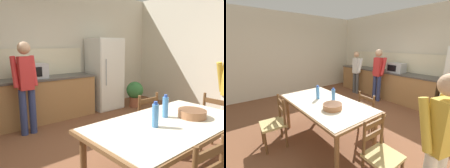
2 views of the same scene
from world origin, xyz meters
The scene contains 16 objects.
ground_plane centered at (0.00, 0.00, 0.00)m, with size 8.32×8.32×0.00m, color brown.
wall_back centered at (0.00, 2.66, 1.45)m, with size 6.52×0.12×2.90m, color beige.
wall_left centered at (-3.26, 0.00, 1.45)m, with size 0.12×5.20×2.90m, color beige.
kitchen_counter centered at (-0.84, 2.23, 0.47)m, with size 3.63×0.66×0.93m.
counter_splashback centered at (-0.84, 2.54, 1.23)m, with size 3.59×0.03×0.60m, color beige.
microwave centered at (-0.34, 2.21, 1.08)m, with size 0.50×0.39×0.30m.
dining_table centered at (0.08, -0.83, 0.70)m, with size 1.93×1.04×0.77m.
bottle_near_centre centered at (-0.16, -0.83, 0.90)m, with size 0.07×0.07×0.27m.
bottle_off_centre centered at (0.17, -0.70, 0.90)m, with size 0.07×0.07×0.27m.
serving_bowl centered at (0.41, -0.90, 0.82)m, with size 0.32×0.32×0.09m.
chair_side_far_right centered at (0.49, -0.02, 0.44)m, with size 0.43×0.41×0.91m.
chair_head_end centered at (1.33, -0.81, 0.44)m, with size 0.40×0.42×0.91m.
chair_side_near_left centered at (-0.34, -1.63, 0.44)m, with size 0.45×0.43×0.91m.
person_at_sink centered at (-1.65, 1.71, 0.88)m, with size 0.39×0.27×1.57m.
person_at_counter centered at (-0.66, 1.69, 0.94)m, with size 0.42×0.29×1.67m.
person_by_table centered at (1.88, -0.69, 0.88)m, with size 0.33×0.44×1.56m.
Camera 2 is at (2.26, -2.24, 1.80)m, focal length 24.00 mm.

